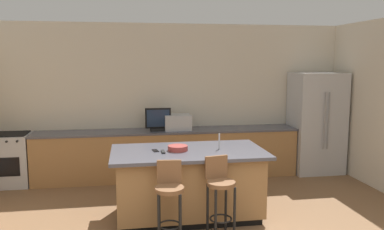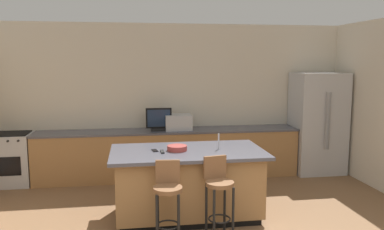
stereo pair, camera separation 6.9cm
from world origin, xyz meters
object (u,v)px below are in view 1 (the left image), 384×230
tv_monitor (158,120)px  cell_phone (155,151)px  tv_remote (163,152)px  range_oven (8,160)px  refrigerator (316,123)px  kitchen_island (188,183)px  bar_stool_right (220,190)px  fruit_bowl (178,148)px  microwave (178,122)px  bar_stool_left (169,195)px

tv_monitor → cell_phone: size_ratio=3.08×
tv_monitor → tv_remote: size_ratio=2.71×
range_oven → tv_remote: 3.20m
tv_monitor → refrigerator: bearing=-0.1°
kitchen_island → bar_stool_right: size_ratio=2.08×
refrigerator → fruit_bowl: (-2.92, -1.80, 0.01)m
microwave → fruit_bowl: size_ratio=1.78×
cell_phone → range_oven: bearing=132.8°
refrigerator → range_oven: refrigerator is taller
range_oven → fruit_bowl: 3.33m
range_oven → bar_stool_left: 3.64m
kitchen_island → cell_phone: (-0.44, 0.04, 0.46)m
tv_monitor → fruit_bowl: tv_monitor is taller
refrigerator → range_oven: bearing=179.4°
kitchen_island → cell_phone: cell_phone is taller
range_oven → microwave: microwave is taller
microwave → tv_monitor: (-0.36, -0.05, 0.05)m
tv_remote → bar_stool_left: bearing=-90.6°
microwave → tv_remote: microwave is taller
cell_phone → tv_remote: 0.14m
tv_monitor → bar_stool_left: bearing=-91.7°
microwave → bar_stool_right: bearing=-85.9°
bar_stool_left → tv_remote: bearing=96.5°
refrigerator → tv_remote: (-3.13, -1.87, -0.01)m
refrigerator → tv_monitor: size_ratio=4.17×
range_oven → fruit_bowl: bearing=-34.4°
kitchen_island → bar_stool_left: bar_stool_left is taller
kitchen_island → tv_monitor: 1.93m
kitchen_island → bar_stool_left: 0.85m
kitchen_island → refrigerator: size_ratio=1.08×
kitchen_island → tv_monitor: (-0.27, 1.81, 0.60)m
kitchen_island → bar_stool_left: size_ratio=2.11×
microwave → bar_stool_right: size_ratio=0.48×
bar_stool_left → fruit_bowl: size_ratio=3.65×
tv_monitor → fruit_bowl: 1.81m
refrigerator → bar_stool_left: bearing=-140.5°
kitchen_island → tv_monitor: bearing=98.4°
fruit_bowl → cell_phone: fruit_bowl is taller
cell_phone → tv_remote: tv_remote is taller
microwave → cell_phone: microwave is taller
microwave → bar_stool_right: microwave is taller
kitchen_island → range_oven: size_ratio=2.27×
microwave → cell_phone: (-0.54, -1.83, -0.09)m
fruit_bowl → cell_phone: 0.30m
kitchen_island → bar_stool_right: 0.76m
kitchen_island → tv_remote: tv_remote is taller
range_oven → kitchen_island: bearing=-33.1°
tv_monitor → tv_remote: (-0.08, -1.88, -0.14)m
fruit_bowl → tv_monitor: bearing=93.9°
tv_remote → bar_stool_right: bearing=-46.4°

